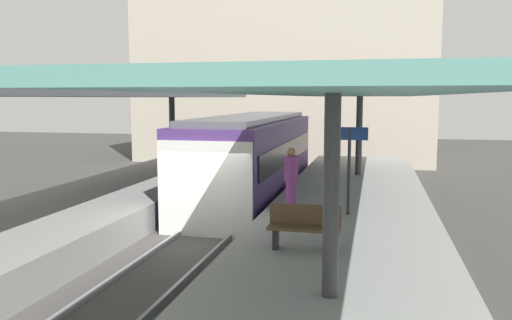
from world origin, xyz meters
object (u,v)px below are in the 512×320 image
(commuter_train, at_px, (253,158))
(platform_bench, at_px, (304,226))
(platform_sign, at_px, (349,151))
(passenger_near_bench, at_px, (291,179))

(commuter_train, bearing_deg, platform_bench, -70.37)
(platform_bench, height_order, platform_sign, platform_sign)
(platform_bench, bearing_deg, commuter_train, 109.63)
(platform_sign, distance_m, passenger_near_bench, 1.64)
(commuter_train, relative_size, platform_bench, 7.96)
(commuter_train, height_order, passenger_near_bench, commuter_train)
(platform_sign, xyz_separation_m, passenger_near_bench, (-1.46, -0.06, -0.75))
(commuter_train, relative_size, platform_sign, 5.04)
(platform_bench, relative_size, passenger_near_bench, 0.84)
(platform_bench, relative_size, platform_sign, 0.63)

